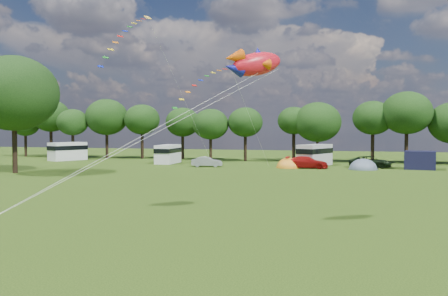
% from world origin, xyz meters
% --- Properties ---
extents(ground_plane, '(180.00, 180.00, 0.00)m').
position_xyz_m(ground_plane, '(0.00, 0.00, 0.00)').
color(ground_plane, black).
rests_on(ground_plane, ground).
extents(tree_line, '(102.98, 10.98, 10.27)m').
position_xyz_m(tree_line, '(5.30, 54.99, 6.35)').
color(tree_line, black).
rests_on(tree_line, ground).
extents(big_tree, '(10.00, 10.00, 13.28)m').
position_xyz_m(big_tree, '(-30.00, 28.00, 9.02)').
color(big_tree, black).
rests_on(big_tree, ground).
extents(car_b, '(3.98, 2.24, 1.33)m').
position_xyz_m(car_b, '(-11.50, 41.97, 0.66)').
color(car_b, gray).
rests_on(car_b, ground).
extents(car_c, '(5.10, 2.21, 1.52)m').
position_xyz_m(car_c, '(1.40, 43.02, 0.76)').
color(car_c, '#AC1410').
rests_on(car_c, ground).
extents(car_d, '(5.77, 3.25, 1.49)m').
position_xyz_m(car_d, '(9.17, 46.19, 0.74)').
color(car_d, black).
rests_on(car_d, ground).
extents(campervan_a, '(4.63, 6.23, 2.81)m').
position_xyz_m(campervan_a, '(-36.24, 48.40, 1.51)').
color(campervan_a, white).
rests_on(campervan_a, ground).
extents(campervan_b, '(2.49, 5.49, 2.66)m').
position_xyz_m(campervan_b, '(-18.76, 46.58, 1.43)').
color(campervan_b, white).
rests_on(campervan_b, ground).
extents(campervan_c, '(4.60, 6.35, 2.86)m').
position_xyz_m(campervan_c, '(1.98, 47.48, 1.54)').
color(campervan_c, '#BDBEC0').
rests_on(campervan_c, ground).
extents(tent_orange, '(3.30, 3.61, 2.58)m').
position_xyz_m(tent_orange, '(-0.90, 43.21, 0.02)').
color(tent_orange, orange).
rests_on(tent_orange, ground).
extents(tent_greyblue, '(3.53, 3.87, 2.63)m').
position_xyz_m(tent_greyblue, '(8.25, 43.08, 0.02)').
color(tent_greyblue, slate).
rests_on(tent_greyblue, ground).
extents(awning_navy, '(3.98, 3.41, 2.25)m').
position_xyz_m(awning_navy, '(15.03, 45.25, 1.12)').
color(awning_navy, black).
rests_on(awning_navy, ground).
extents(fish_kite, '(3.42, 3.10, 1.96)m').
position_xyz_m(fish_kite, '(1.92, 6.92, 8.74)').
color(fish_kite, red).
rests_on(fish_kite, ground).
extents(streamer_kite_a, '(3.36, 5.69, 5.79)m').
position_xyz_m(streamer_kite_a, '(-14.58, 25.53, 14.65)').
color(streamer_kite_a, yellow).
rests_on(streamer_kite_a, ground).
extents(streamer_kite_b, '(4.15, 4.62, 3.76)m').
position_xyz_m(streamer_kite_b, '(-4.58, 19.94, 9.22)').
color(streamer_kite_b, '#FFF926').
rests_on(streamer_kite_b, ground).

